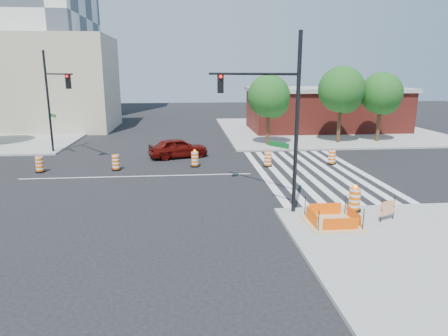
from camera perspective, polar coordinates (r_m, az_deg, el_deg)
The scene contains 20 objects.
ground at distance 25.02m, azimuth -12.28°, elevation -1.17°, with size 120.00×120.00×0.00m, color black.
sidewalk_ne at distance 45.02m, azimuth 14.10°, elevation 5.31°, with size 22.00×22.00×0.15m, color gray.
crosswalk_east at distance 26.04m, azimuth 12.38°, elevation -0.58°, with size 6.75×13.50×0.01m.
lane_centerline at distance 25.02m, azimuth -12.28°, elevation -1.16°, with size 14.00×0.12×0.01m, color silver.
excavation_pit at distance 17.23m, azimuth 15.20°, elevation -7.34°, with size 2.20×2.20×0.90m.
brick_storefront at distance 44.77m, azimuth 14.27°, elevation 8.15°, with size 16.50×8.50×4.60m.
beige_midrise at distance 48.46m, azimuth -23.96°, elevation 10.98°, with size 14.00×10.00×10.00m, color tan.
red_coupe at distance 29.89m, azimuth -6.57°, elevation 2.90°, with size 1.75×4.36×1.49m, color #500A06.
signal_pole_se at distance 18.33m, azimuth 6.43°, elevation 8.84°, with size 3.58×4.79×7.73m.
signal_pole_nw at distance 32.17m, azimuth -23.12°, elevation 9.78°, with size 3.36×4.87×7.66m.
pit_drum at distance 18.78m, azimuth 18.14°, elevation -4.40°, with size 0.62×0.62×1.22m.
barricade at distance 18.05m, azimuth 22.36°, elevation -5.28°, with size 0.82×0.41×1.03m.
tree_north_c at distance 34.13m, azimuth 6.45°, elevation 9.83°, with size 3.55×3.55×6.04m.
tree_north_d at distance 36.52m, azimuth 16.45°, elevation 10.35°, with size 3.97×3.97×6.74m.
tree_north_e at distance 38.42m, azimuth 21.56°, elevation 9.58°, with size 3.69×3.66×6.23m.
median_drum_1 at distance 27.91m, azimuth -24.84°, elevation 0.40°, with size 0.60×0.60×1.02m.
median_drum_2 at distance 26.79m, azimuth -15.18°, elevation 0.69°, with size 0.60×0.60×1.02m.
median_drum_3 at distance 26.88m, azimuth -4.18°, elevation 1.20°, with size 0.60×0.60×1.18m.
median_drum_4 at distance 27.03m, azimuth 6.27°, elevation 1.20°, with size 0.60×0.60×1.02m.
median_drum_5 at distance 28.51m, azimuth 15.16°, elevation 1.45°, with size 0.60×0.60×1.02m.
Camera 1 is at (3.09, -24.03, 6.24)m, focal length 32.00 mm.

